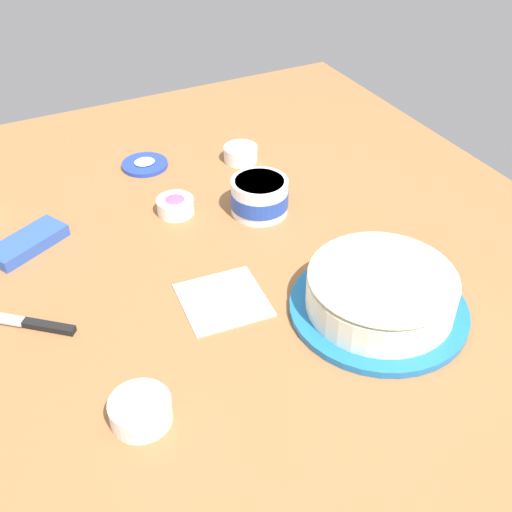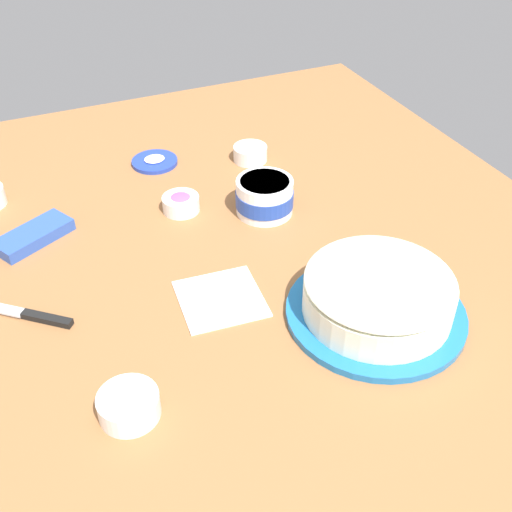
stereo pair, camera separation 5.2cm
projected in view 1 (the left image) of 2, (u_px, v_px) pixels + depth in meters
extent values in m
plane|color=#936038|center=(198.00, 250.00, 1.29)|extent=(1.54, 1.54, 0.00)
cylinder|color=#1E6BB2|center=(378.00, 309.00, 1.14)|extent=(0.32, 0.32, 0.01)
cylinder|color=pink|center=(380.00, 295.00, 1.12)|extent=(0.24, 0.24, 0.05)
cylinder|color=white|center=(381.00, 293.00, 1.12)|extent=(0.26, 0.26, 0.06)
ellipsoid|color=white|center=(383.00, 277.00, 1.09)|extent=(0.26, 0.26, 0.04)
cylinder|color=white|center=(259.00, 196.00, 1.37)|extent=(0.12, 0.12, 0.08)
cylinder|color=#2347B2|center=(259.00, 198.00, 1.38)|extent=(0.13, 0.13, 0.04)
cylinder|color=white|center=(259.00, 183.00, 1.35)|extent=(0.11, 0.11, 0.01)
cylinder|color=#233DAD|center=(145.00, 165.00, 1.55)|extent=(0.11, 0.11, 0.01)
ellipsoid|color=white|center=(144.00, 162.00, 1.55)|extent=(0.05, 0.04, 0.01)
cube|color=black|center=(49.00, 327.00, 1.10)|extent=(0.08, 0.07, 0.01)
cylinder|color=white|center=(141.00, 411.00, 0.94)|extent=(0.09, 0.09, 0.04)
cylinder|color=green|center=(140.00, 410.00, 0.94)|extent=(0.08, 0.08, 0.01)
ellipsoid|color=green|center=(140.00, 407.00, 0.94)|extent=(0.07, 0.07, 0.02)
cylinder|color=white|center=(241.00, 154.00, 1.57)|extent=(0.08, 0.08, 0.04)
cylinder|color=blue|center=(241.00, 153.00, 1.57)|extent=(0.07, 0.07, 0.01)
ellipsoid|color=blue|center=(241.00, 151.00, 1.56)|extent=(0.06, 0.06, 0.02)
cylinder|color=white|center=(175.00, 206.00, 1.38)|extent=(0.08, 0.08, 0.03)
cylinder|color=#B251C6|center=(175.00, 204.00, 1.38)|extent=(0.07, 0.07, 0.01)
ellipsoid|color=#B251C6|center=(175.00, 202.00, 1.38)|extent=(0.06, 0.06, 0.02)
cube|color=#2D51B2|center=(28.00, 243.00, 1.29)|extent=(0.17, 0.14, 0.03)
cube|color=white|center=(223.00, 299.00, 1.16)|extent=(0.16, 0.16, 0.01)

